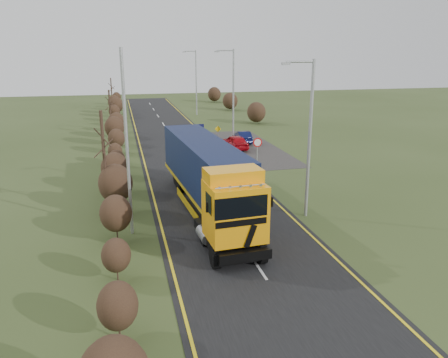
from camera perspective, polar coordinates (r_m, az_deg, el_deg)
name	(u,v)px	position (r m, az deg, el deg)	size (l,w,h in m)	color
ground	(233,230)	(23.40, 1.23, -6.67)	(160.00, 160.00, 0.00)	#32421C
road	(200,179)	(32.61, -3.22, 0.04)	(8.00, 120.00, 0.02)	black
layby	(246,147)	(43.52, 2.86, 4.19)	(6.00, 18.00, 0.02)	#282624
lane_markings	(200,180)	(32.32, -3.12, -0.08)	(7.52, 116.00, 0.01)	yellow
hedgerow	(116,170)	(29.69, -13.98, 1.16)	(2.24, 102.04, 6.05)	#321E16
lorry	(208,174)	(25.08, -2.16, 0.66)	(3.36, 15.14, 4.18)	black
car_red_hatchback	(235,142)	(42.55, 1.48, 4.84)	(1.61, 4.00, 1.36)	#AD0812
car_blue_sedan	(243,137)	(45.55, 2.53, 5.49)	(1.27, 3.65, 1.20)	#090E35
streetlight_near	(308,133)	(24.47, 10.94, 5.87)	(1.87, 0.18, 8.77)	#9FA2A5
streetlight_mid	(232,93)	(44.30, 1.08, 11.19)	(2.00, 0.19, 9.40)	#9FA2A5
streetlight_far	(195,80)	(65.82, -3.76, 12.81)	(1.99, 0.19, 9.35)	#9FA2A5
left_pole	(127,146)	(22.12, -12.57, 4.28)	(0.16, 0.16, 9.34)	#9FA2A5
speed_sign	(257,147)	(34.53, 4.38, 4.14)	(0.73, 0.10, 2.65)	#9FA2A5
warning_board	(218,132)	(45.73, -0.81, 6.11)	(0.66, 0.11, 1.74)	#9FA2A5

